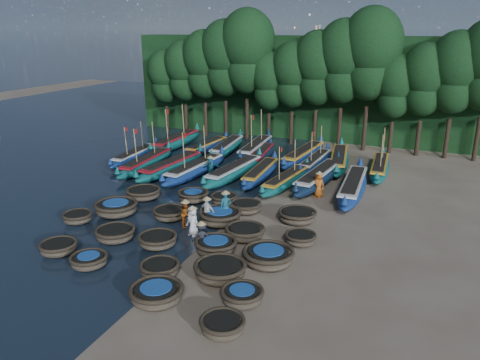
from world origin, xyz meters
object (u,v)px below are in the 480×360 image
at_px(long_boat_7, 319,177).
at_px(long_boat_8, 353,187).
at_px(coracle_8, 220,270).
at_px(fisherman_5, 211,166).
at_px(fisherman_1, 226,206).
at_px(long_boat_12, 256,148).
at_px(long_boat_4, 234,171).
at_px(coracle_10, 78,217).
at_px(fisherman_2, 186,213).
at_px(long_boat_2, 171,166).
at_px(coracle_21, 193,196).
at_px(coracle_15, 116,208).
at_px(long_boat_3, 195,169).
at_px(coracle_22, 224,199).
at_px(coracle_23, 246,207).
at_px(coracle_6, 89,260).
at_px(long_boat_17, 379,167).
at_px(coracle_13, 216,246).
at_px(long_boat_9, 176,141).
at_px(coracle_12, 158,240).
at_px(coracle_14, 268,256).
at_px(coracle_11, 115,234).
at_px(fisherman_4, 207,210).
at_px(fisherman_0, 193,220).
at_px(long_boat_15, 315,162).
at_px(long_boat_11, 227,147).
at_px(long_boat_1, 146,163).
at_px(long_boat_5, 261,173).
at_px(long_boat_10, 207,147).
at_px(coracle_7, 160,269).
at_px(fisherman_6, 319,184).
at_px(coracle_3, 156,294).
at_px(coracle_9, 242,296).
at_px(coracle_19, 301,238).
at_px(coracle_24, 297,216).
at_px(coracle_18, 245,232).
at_px(long_boat_13, 261,155).
at_px(coracle_17, 220,217).
at_px(long_boat_0, 135,156).

xyz_separation_m(long_boat_7, long_boat_8, (2.59, -1.18, 0.00)).
distance_m(coracle_8, fisherman_5, 15.25).
bearing_deg(fisherman_1, long_boat_12, 73.65).
bearing_deg(fisherman_5, long_boat_4, -25.27).
relative_size(coracle_10, fisherman_2, 1.19).
bearing_deg(long_boat_2, long_boat_8, 6.74).
bearing_deg(coracle_21, long_boat_7, 43.72).
relative_size(coracle_15, long_boat_3, 0.30).
bearing_deg(coracle_22, coracle_23, -22.70).
distance_m(coracle_6, long_boat_4, 15.12).
bearing_deg(long_boat_17, coracle_13, -112.51).
bearing_deg(long_boat_9, long_boat_4, -37.27).
distance_m(coracle_12, coracle_14, 5.89).
bearing_deg(coracle_11, fisherman_4, 46.63).
height_order(long_boat_4, fisherman_0, fisherman_0).
bearing_deg(coracle_12, long_boat_15, 76.82).
xyz_separation_m(coracle_21, long_boat_11, (-3.01, 12.09, 0.14)).
bearing_deg(long_boat_1, long_boat_5, 2.50).
relative_size(long_boat_4, fisherman_2, 5.10).
bearing_deg(long_boat_10, long_boat_12, 15.41).
relative_size(long_boat_2, long_boat_10, 1.15).
xyz_separation_m(coracle_7, long_boat_10, (-7.97, 20.76, 0.12)).
relative_size(long_boat_1, fisherman_6, 4.50).
relative_size(long_boat_10, fisherman_1, 3.75).
height_order(coracle_3, coracle_9, coracle_3).
height_order(long_boat_1, long_boat_10, long_boat_1).
bearing_deg(coracle_19, long_boat_1, 150.64).
relative_size(coracle_14, fisherman_0, 1.39).
relative_size(coracle_8, coracle_24, 1.06).
bearing_deg(long_boat_4, long_boat_11, 124.53).
xyz_separation_m(long_boat_4, fisherman_5, (-1.85, -0.22, 0.22)).
relative_size(coracle_19, long_boat_11, 0.24).
bearing_deg(coracle_24, coracle_10, -157.01).
relative_size(long_boat_15, fisherman_0, 4.22).
height_order(coracle_11, coracle_14, coracle_14).
xyz_separation_m(fisherman_2, fisherman_5, (-2.78, 8.88, -0.01)).
height_order(long_boat_1, fisherman_1, long_boat_1).
relative_size(coracle_7, fisherman_0, 1.07).
distance_m(coracle_18, coracle_23, 3.72).
height_order(coracle_10, fisherman_2, fisherman_2).
distance_m(coracle_6, long_boat_12, 22.13).
bearing_deg(long_boat_17, coracle_12, -120.71).
bearing_deg(coracle_12, coracle_6, -120.59).
bearing_deg(long_boat_11, long_boat_13, -22.61).
xyz_separation_m(coracle_10, coracle_12, (5.92, -0.88, 0.03)).
xyz_separation_m(coracle_14, long_boat_10, (-12.15, 17.91, 0.03)).
height_order(coracle_13, coracle_17, coracle_17).
relative_size(coracle_11, long_boat_11, 0.29).
bearing_deg(long_boat_0, coracle_12, -55.08).
distance_m(coracle_7, long_boat_11, 21.98).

